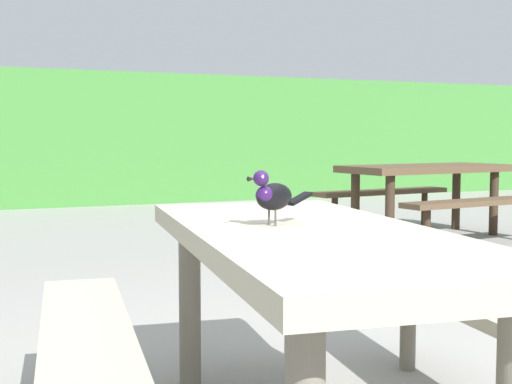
{
  "coord_description": "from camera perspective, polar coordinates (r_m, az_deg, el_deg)",
  "views": [
    {
      "loc": [
        -1.4,
        -2.08,
        1.03
      ],
      "look_at": [
        -0.44,
        0.13,
        0.84
      ],
      "focal_mm": 48.9,
      "sensor_mm": 36.0,
      "label": 1
    }
  ],
  "objects": [
    {
      "name": "hedge_wall",
      "position": [
        11.08,
        -16.29,
        4.22
      ],
      "size": [
        28.0,
        1.29,
        2.0
      ],
      "primitive_type": "cube",
      "color": "#428438",
      "rests_on": "ground"
    },
    {
      "name": "picnic_table_foreground",
      "position": [
        2.28,
        4.39,
        -7.56
      ],
      "size": [
        1.9,
        1.92,
        0.74
      ],
      "color": "#B2A893",
      "rests_on": "ground"
    },
    {
      "name": "bird_grackle",
      "position": [
        2.28,
        1.31,
        -0.22
      ],
      "size": [
        0.28,
        0.13,
        0.18
      ],
      "color": "black",
      "rests_on": "picnic_table_foreground"
    },
    {
      "name": "picnic_table_mid_left",
      "position": [
        7.36,
        13.74,
        0.73
      ],
      "size": [
        1.88,
        1.85,
        0.74
      ],
      "color": "brown",
      "rests_on": "ground"
    }
  ]
}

